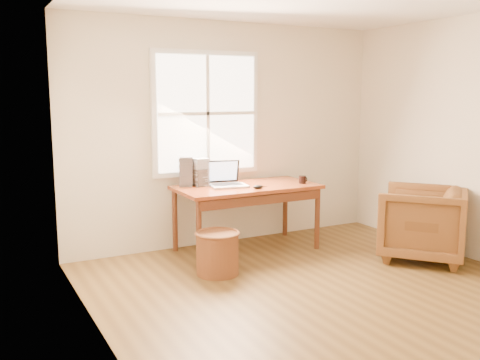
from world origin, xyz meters
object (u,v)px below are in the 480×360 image
Objects in this scene: armchair at (422,223)px; laptop at (229,175)px; desk at (247,187)px; cd_stack_a at (201,172)px; wicker_stool at (217,254)px; coffee_mug at (302,180)px.

laptop is (-1.73, 1.19, 0.49)m from armchair.
desk is 5.23× the size of cd_stack_a.
desk is 1.95m from armchair.
armchair is at bearing -37.85° from desk.
armchair is 2.25m from wicker_stool.
coffee_mug is 0.29× the size of cd_stack_a.
cd_stack_a reaches higher than desk.
laptop is at bearing 158.61° from coffee_mug.
laptop reaches higher than desk.
cd_stack_a reaches higher than coffee_mug.
coffee_mug is (0.86, -0.19, -0.09)m from laptop.
wicker_stool is at bearing -103.03° from cd_stack_a.
cd_stack_a reaches higher than laptop.
cd_stack_a reaches higher than armchair.
laptop is 0.33m from cd_stack_a.
laptop is (-0.22, 0.02, 0.16)m from desk.
desk is 0.67m from coffee_mug.
wicker_stool is at bearing -54.22° from armchair.
armchair reaches higher than desk.
laptop is at bearing 54.68° from wicker_stool.
cd_stack_a is (0.19, 0.83, 0.69)m from wicker_stool.
laptop is (0.44, 0.62, 0.68)m from wicker_stool.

